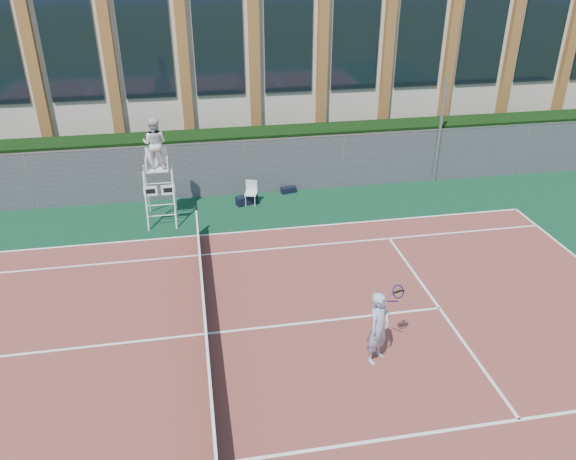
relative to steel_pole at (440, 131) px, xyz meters
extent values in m
plane|color=#233814|center=(-9.96, -8.70, -2.20)|extent=(120.00, 120.00, 0.00)
cube|color=#0B341A|center=(-9.96, -7.70, -2.20)|extent=(36.00, 20.00, 0.01)
cube|color=brown|center=(-9.96, -8.70, -2.18)|extent=(23.77, 10.97, 0.02)
cylinder|color=black|center=(-9.96, -3.10, -1.65)|extent=(0.10, 0.10, 1.10)
cube|color=black|center=(-9.96, -8.70, -1.74)|extent=(0.03, 11.00, 0.86)
cube|color=white|center=(-9.96, -8.70, -1.29)|extent=(0.06, 11.20, 0.07)
cube|color=black|center=(-9.96, 1.30, -1.10)|extent=(40.00, 1.40, 2.20)
cube|color=beige|center=(-9.96, 9.30, 1.80)|extent=(44.00, 10.00, 8.00)
cylinder|color=#9EA0A5|center=(0.00, 0.00, 0.00)|extent=(0.12, 0.12, 4.40)
cylinder|color=white|center=(-11.64, -2.23, -1.20)|extent=(0.06, 0.57, 2.08)
cylinder|color=white|center=(-10.68, -2.23, -1.20)|extent=(0.06, 0.57, 2.08)
cylinder|color=white|center=(-11.64, -1.17, -1.20)|extent=(0.06, 0.57, 2.08)
cylinder|color=white|center=(-10.68, -1.17, -1.20)|extent=(0.06, 0.57, 2.08)
cube|color=white|center=(-11.16, -1.70, -0.22)|extent=(0.75, 0.64, 0.06)
cube|color=white|center=(-11.16, -1.40, 0.15)|extent=(0.75, 0.05, 0.64)
cube|color=white|center=(-11.46, -2.13, -0.86)|extent=(0.47, 0.03, 0.36)
cube|color=white|center=(-10.86, -2.13, -0.86)|extent=(0.47, 0.03, 0.36)
imported|color=silver|center=(-11.16, -1.65, 0.69)|extent=(1.01, 0.89, 1.76)
cube|color=silver|center=(-7.86, -0.99, -1.73)|extent=(0.54, 0.54, 0.04)
cube|color=silver|center=(-7.80, -0.80, -1.49)|extent=(0.43, 0.16, 0.47)
cylinder|color=silver|center=(-8.07, -1.11, -1.97)|extent=(0.03, 0.03, 0.44)
cylinder|color=silver|center=(-7.74, -1.21, -1.97)|extent=(0.03, 0.03, 0.44)
cylinder|color=silver|center=(-7.98, -0.77, -1.97)|extent=(0.03, 0.03, 0.44)
cylinder|color=silver|center=(-7.64, -0.87, -1.97)|extent=(0.03, 0.03, 0.44)
cube|color=black|center=(-8.01, -0.89, -2.02)|extent=(0.87, 0.58, 0.35)
cube|color=black|center=(-6.24, -0.10, -2.07)|extent=(0.64, 0.39, 0.24)
imported|color=#A8AFCA|center=(-5.95, -10.41, -1.23)|extent=(0.82, 0.79, 1.88)
torus|color=#1B144C|center=(-5.45, -10.16, -0.44)|extent=(0.38, 0.30, 0.30)
sphere|color=#CCE533|center=(-5.35, -9.98, -0.49)|extent=(0.07, 0.07, 0.07)
camera|label=1|loc=(-9.93, -20.49, 6.89)|focal=35.00mm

